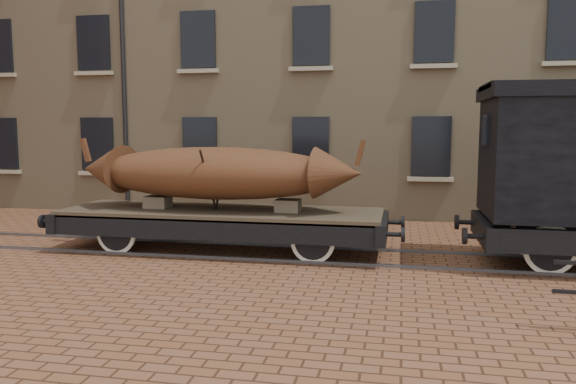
# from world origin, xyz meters

# --- Properties ---
(ground) EXTENTS (90.00, 90.00, 0.00)m
(ground) POSITION_xyz_m (0.00, 0.00, 0.00)
(ground) COLOR brown
(warehouse_cream) EXTENTS (40.00, 10.19, 14.00)m
(warehouse_cream) POSITION_xyz_m (3.00, 9.99, 7.00)
(warehouse_cream) COLOR tan
(warehouse_cream) RESTS_ON ground
(rail_track) EXTENTS (30.00, 1.52, 0.06)m
(rail_track) POSITION_xyz_m (0.00, 0.00, 0.03)
(rail_track) COLOR #59595E
(rail_track) RESTS_ON ground
(flatcar_wagon) EXTENTS (7.93, 2.15, 1.20)m
(flatcar_wagon) POSITION_xyz_m (-3.69, -0.00, 0.75)
(flatcar_wagon) COLOR #443A2D
(flatcar_wagon) RESTS_ON ground
(iron_boat) EXTENTS (6.54, 1.93, 1.57)m
(iron_boat) POSITION_xyz_m (-3.82, -0.00, 1.75)
(iron_boat) COLOR #502516
(iron_boat) RESTS_ON flatcar_wagon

